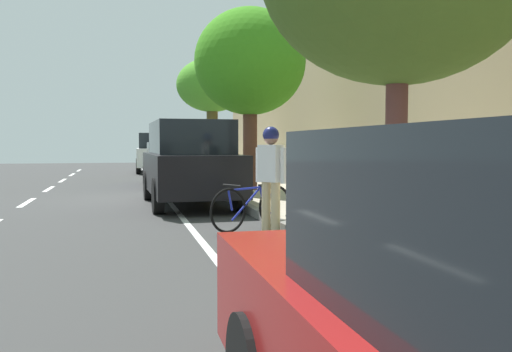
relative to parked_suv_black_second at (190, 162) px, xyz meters
name	(u,v)px	position (x,y,z in m)	size (l,w,h in m)	color
ground	(150,200)	(-0.87, 1.54, -1.03)	(57.38, 57.38, 0.00)	#363636
sidewalk	(292,193)	(3.06, 1.54, -0.94)	(3.84, 35.86, 0.17)	#ACA08C
curb_edge	(222,195)	(1.06, 1.54, -0.94)	(0.16, 35.86, 0.17)	gray
lane_stripe_centre	(27,202)	(-3.89, 1.51, -1.02)	(0.14, 35.80, 0.01)	white
lane_stripe_bike_edge	(167,199)	(-0.41, 1.54, -1.02)	(0.12, 35.86, 0.01)	white
building_facade	(365,113)	(5.23, 1.54, 1.32)	(0.50, 35.86, 4.69)	#94835F
parked_suv_black_second	(190,162)	(0.00, 0.00, 0.00)	(2.05, 4.74, 1.99)	black
parked_sedan_dark_blue_mid	(171,164)	(0.08, 6.18, -0.27)	(1.88, 4.42, 1.52)	navy
parked_suv_white_far	(156,152)	(0.11, 15.31, 0.00)	(2.09, 4.76, 1.99)	white
bicycle_at_curb	(253,207)	(0.59, -4.02, -0.63)	(1.61, 0.84, 0.80)	black
cyclist_with_backpack	(272,168)	(0.81, -4.46, 0.04)	(0.53, 0.55, 1.75)	#C6B284
street_tree_mid_block	(250,63)	(1.97, 2.08, 2.72)	(3.13, 3.13, 5.11)	#553327
street_tree_far_end	(212,87)	(1.97, 8.77, 2.72)	(2.85, 2.85, 4.73)	brown
pedestrian_on_phone	(220,152)	(3.20, 14.01, 0.02)	(0.56, 0.38, 1.56)	black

